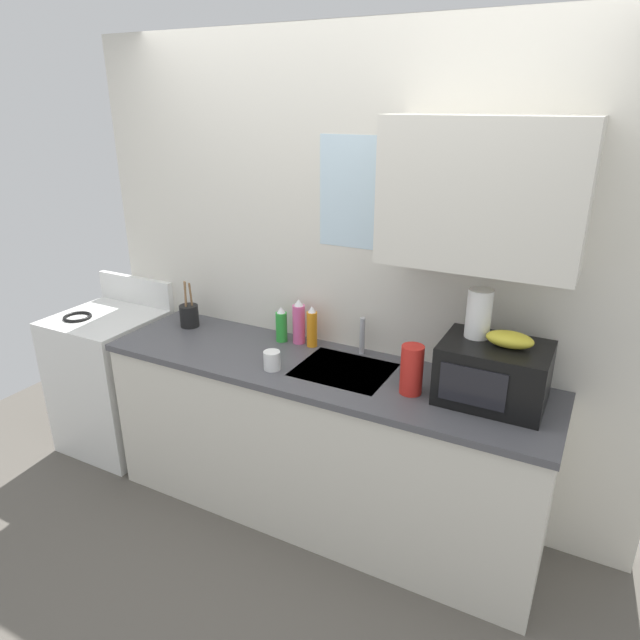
{
  "coord_description": "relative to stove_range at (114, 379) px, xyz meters",
  "views": [
    {
      "loc": [
        1.2,
        -2.28,
        2.16
      ],
      "look_at": [
        0.0,
        0.0,
        1.15
      ],
      "focal_mm": 31.76,
      "sensor_mm": 36.0,
      "label": 1
    }
  ],
  "objects": [
    {
      "name": "kitchen_wall_assembly",
      "position": [
        1.64,
        0.31,
        0.89
      ],
      "size": [
        3.11,
        0.42,
        2.5
      ],
      "color": "silver",
      "rests_on": "ground"
    },
    {
      "name": "counter_unit",
      "position": [
        1.52,
        -0.0,
        0.0
      ],
      "size": [
        2.34,
        0.63,
        0.9
      ],
      "color": "silver",
      "rests_on": "ground"
    },
    {
      "name": "sink_faucet",
      "position": [
        1.64,
        0.24,
        0.54
      ],
      "size": [
        0.03,
        0.03,
        0.2
      ],
      "primitive_type": "cylinder",
      "color": "#B2B5BA",
      "rests_on": "counter_unit"
    },
    {
      "name": "stove_range",
      "position": [
        0.0,
        0.0,
        0.0
      ],
      "size": [
        0.6,
        0.6,
        1.08
      ],
      "color": "white",
      "rests_on": "ground"
    },
    {
      "name": "microwave",
      "position": [
        2.35,
        0.04,
        0.58
      ],
      "size": [
        0.46,
        0.35,
        0.27
      ],
      "color": "black",
      "rests_on": "counter_unit"
    },
    {
      "name": "banana_bunch",
      "position": [
        2.4,
        0.05,
        0.75
      ],
      "size": [
        0.2,
        0.11,
        0.07
      ],
      "primitive_type": "ellipsoid",
      "color": "gold",
      "rests_on": "microwave"
    },
    {
      "name": "paper_towel_roll",
      "position": [
        2.25,
        0.1,
        0.82
      ],
      "size": [
        0.11,
        0.11,
        0.22
      ],
      "primitive_type": "cylinder",
      "color": "white",
      "rests_on": "microwave"
    },
    {
      "name": "dish_soap_bottle_orange",
      "position": [
        1.36,
        0.2,
        0.55
      ],
      "size": [
        0.06,
        0.06,
        0.23
      ],
      "color": "orange",
      "rests_on": "counter_unit"
    },
    {
      "name": "dish_soap_bottle_pink",
      "position": [
        1.27,
        0.21,
        0.56
      ],
      "size": [
        0.07,
        0.07,
        0.25
      ],
      "color": "#E55999",
      "rests_on": "counter_unit"
    },
    {
      "name": "dish_soap_bottle_green",
      "position": [
        1.18,
        0.18,
        0.54
      ],
      "size": [
        0.06,
        0.06,
        0.2
      ],
      "color": "green",
      "rests_on": "counter_unit"
    },
    {
      "name": "cereal_canister",
      "position": [
        2.01,
        -0.05,
        0.56
      ],
      "size": [
        0.1,
        0.1,
        0.23
      ],
      "primitive_type": "cylinder",
      "color": "red",
      "rests_on": "counter_unit"
    },
    {
      "name": "mug_white",
      "position": [
        1.32,
        -0.14,
        0.49
      ],
      "size": [
        0.08,
        0.08,
        0.09
      ],
      "primitive_type": "cylinder",
      "color": "white",
      "rests_on": "counter_unit"
    },
    {
      "name": "utensil_crock",
      "position": [
        0.58,
        0.12,
        0.51
      ],
      "size": [
        0.11,
        0.11,
        0.28
      ],
      "color": "black",
      "rests_on": "counter_unit"
    }
  ]
}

